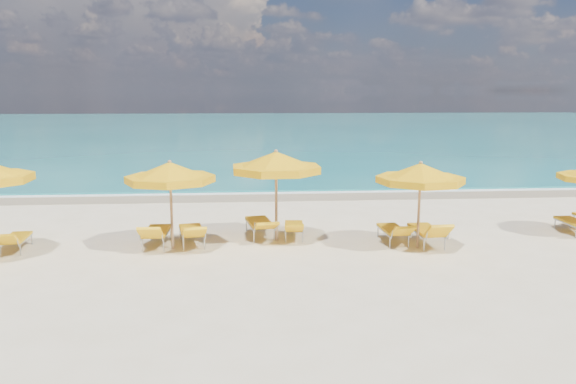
{
  "coord_description": "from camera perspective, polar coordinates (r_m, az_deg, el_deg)",
  "views": [
    {
      "loc": [
        -1.24,
        -14.74,
        4.15
      ],
      "look_at": [
        0.0,
        1.5,
        1.2
      ],
      "focal_mm": 35.0,
      "sensor_mm": 36.0,
      "label": 1
    }
  ],
  "objects": [
    {
      "name": "ground_plane",
      "position": [
        15.36,
        0.43,
        -5.4
      ],
      "size": [
        120.0,
        120.0,
        0.0
      ],
      "primitive_type": "plane",
      "color": "beige"
    },
    {
      "name": "ocean",
      "position": [
        62.89,
        -3.24,
        6.46
      ],
      "size": [
        120.0,
        80.0,
        0.3
      ],
      "primitive_type": "cube",
      "color": "#15787B",
      "rests_on": "ground"
    },
    {
      "name": "wet_sand_band",
      "position": [
        22.56,
        -1.14,
        -0.34
      ],
      "size": [
        120.0,
        2.6,
        0.01
      ],
      "primitive_type": "cube",
      "color": "tan",
      "rests_on": "ground"
    },
    {
      "name": "foam_line",
      "position": [
        23.35,
        -1.25,
        0.02
      ],
      "size": [
        120.0,
        1.2,
        0.03
      ],
      "primitive_type": "cube",
      "color": "white",
      "rests_on": "ground"
    },
    {
      "name": "whitecap_near",
      "position": [
        32.36,
        -12.79,
        2.64
      ],
      "size": [
        14.0,
        0.36,
        0.05
      ],
      "primitive_type": "cube",
      "color": "white",
      "rests_on": "ground"
    },
    {
      "name": "whitecap_far",
      "position": [
        40.04,
        9.03,
        4.18
      ],
      "size": [
        18.0,
        0.3,
        0.05
      ],
      "primitive_type": "cube",
      "color": "white",
      "rests_on": "ground"
    },
    {
      "name": "umbrella_3",
      "position": [
        14.93,
        -11.9,
        1.88
      ],
      "size": [
        2.48,
        2.48,
        2.38
      ],
      "rotation": [
        0.0,
        0.0,
        0.06
      ],
      "color": "tan",
      "rests_on": "ground"
    },
    {
      "name": "umbrella_4",
      "position": [
        15.41,
        -1.22,
        2.96
      ],
      "size": [
        3.36,
        3.36,
        2.57
      ],
      "rotation": [
        0.0,
        0.0,
        0.43
      ],
      "color": "tan",
      "rests_on": "ground"
    },
    {
      "name": "umbrella_5",
      "position": [
        15.05,
        13.3,
        1.78
      ],
      "size": [
        2.75,
        2.75,
        2.35
      ],
      "rotation": [
        0.0,
        0.0,
        -0.21
      ],
      "color": "tan",
      "rests_on": "ground"
    },
    {
      "name": "lounger_2_right",
      "position": [
        16.41,
        -25.91,
        -4.73
      ],
      "size": [
        0.67,
        1.65,
        0.7
      ],
      "rotation": [
        0.0,
        0.0,
        0.09
      ],
      "color": "#A5A8AD",
      "rests_on": "ground"
    },
    {
      "name": "lounger_3_left",
      "position": [
        15.65,
        -13.2,
        -4.53
      ],
      "size": [
        0.66,
        1.88,
        0.8
      ],
      "rotation": [
        0.0,
        0.0,
        -0.02
      ],
      "color": "#A5A8AD",
      "rests_on": "ground"
    },
    {
      "name": "lounger_3_right",
      "position": [
        15.57,
        -9.73,
        -4.49
      ],
      "size": [
        0.93,
        1.95,
        0.77
      ],
      "rotation": [
        0.0,
        0.0,
        0.18
      ],
      "color": "#A5A8AD",
      "rests_on": "ground"
    },
    {
      "name": "lounger_4_left",
      "position": [
        16.2,
        -2.85,
        -3.74
      ],
      "size": [
        0.95,
        2.08,
        0.72
      ],
      "rotation": [
        0.0,
        0.0,
        0.16
      ],
      "color": "#A5A8AD",
      "rests_on": "ground"
    },
    {
      "name": "lounger_4_right",
      "position": [
        16.04,
        0.61,
        -4.01
      ],
      "size": [
        0.65,
        1.67,
        0.65
      ],
      "rotation": [
        0.0,
        0.0,
        -0.07
      ],
      "color": "#A5A8AD",
      "rests_on": "ground"
    },
    {
      "name": "lounger_5_left",
      "position": [
        15.82,
        10.65,
        -4.33
      ],
      "size": [
        0.66,
        1.78,
        0.73
      ],
      "rotation": [
        0.0,
        0.0,
        0.05
      ],
      "color": "#A5A8AD",
      "rests_on": "ground"
    },
    {
      "name": "lounger_5_right",
      "position": [
        15.79,
        13.92,
        -4.4
      ],
      "size": [
        0.7,
        1.92,
        0.85
      ],
      "rotation": [
        0.0,
        0.0,
        0.03
      ],
      "color": "#A5A8AD",
      "rests_on": "ground"
    },
    {
      "name": "lounger_6_left",
      "position": [
        18.56,
        27.07,
        -3.15
      ],
      "size": [
        0.58,
        1.65,
        0.76
      ],
      "rotation": [
        0.0,
        0.0,
        0.01
      ],
      "color": "#A5A8AD",
      "rests_on": "ground"
    }
  ]
}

